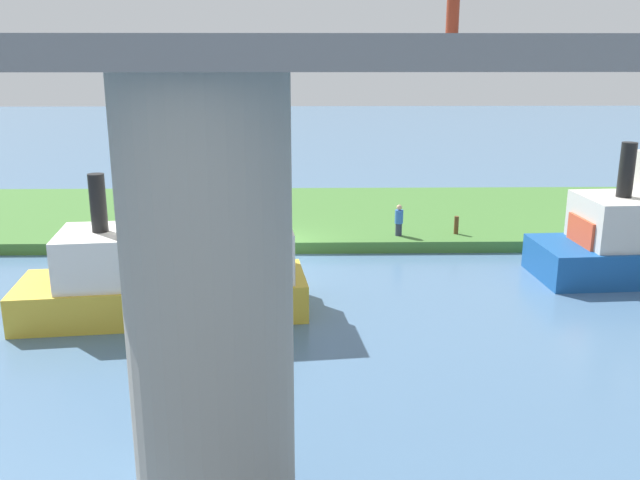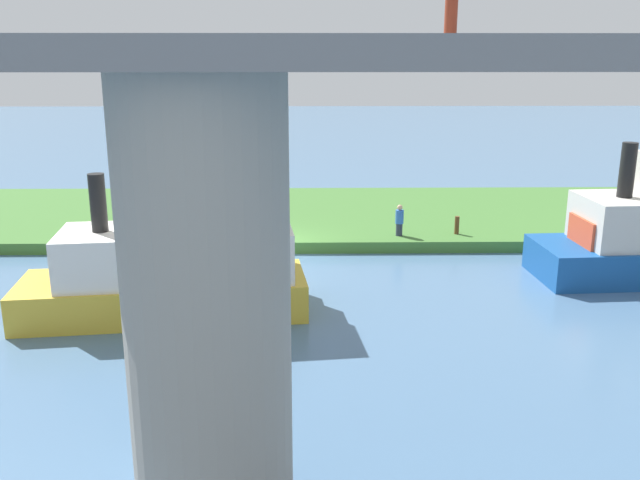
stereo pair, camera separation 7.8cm
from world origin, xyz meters
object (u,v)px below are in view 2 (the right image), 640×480
Objects in this scene: mooring_post at (457,225)px; houseboat_blue at (172,262)px; bridge_pylon at (207,306)px; person_on_bank at (399,220)px.

mooring_post is 13.70m from houseboat_blue.
person_on_bank is (-5.76, -17.87, -2.87)m from bridge_pylon.
bridge_pylon reaches higher than mooring_post.
mooring_post is 0.08× the size of houseboat_blue.
mooring_post is (-8.36, -18.10, -3.17)m from bridge_pylon.
person_on_bank is 2.63m from mooring_post.
houseboat_blue reaches higher than person_on_bank.
houseboat_blue is at bearing -75.11° from bridge_pylon.
bridge_pylon is at bearing 65.20° from mooring_post.
bridge_pylon is 20.19m from mooring_post.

